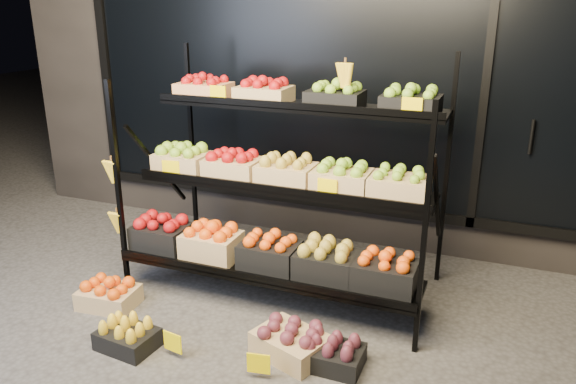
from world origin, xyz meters
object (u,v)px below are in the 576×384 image
at_px(display_rack, 280,185).
at_px(floor_crate_midleft, 127,335).
at_px(floor_crate_left, 109,294).
at_px(floor_crate_midright, 291,341).

xyz_separation_m(display_rack, floor_crate_midleft, (-0.57, -1.02, -0.70)).
relative_size(display_rack, floor_crate_left, 5.53).
relative_size(display_rack, floor_crate_midleft, 6.04).
bearing_deg(display_rack, floor_crate_midleft, -119.13).
bearing_deg(display_rack, floor_crate_midright, -63.27).
height_order(floor_crate_midleft, floor_crate_midright, floor_crate_midright).
relative_size(floor_crate_midleft, floor_crate_midright, 0.74).
bearing_deg(display_rack, floor_crate_left, -146.22).
height_order(floor_crate_left, floor_crate_midright, floor_crate_midright).
bearing_deg(floor_crate_midleft, display_rack, 66.92).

